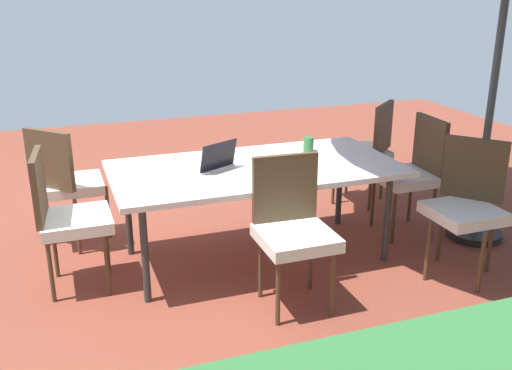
% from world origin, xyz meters
% --- Properties ---
extents(ground_plane, '(10.00, 10.00, 0.02)m').
position_xyz_m(ground_plane, '(0.00, 0.00, -0.01)').
color(ground_plane, brown).
extents(dining_table, '(2.11, 1.06, 0.74)m').
position_xyz_m(dining_table, '(0.00, 0.00, 0.69)').
color(dining_table, silver).
rests_on(dining_table, ground_plane).
extents(chair_southwest, '(0.59, 0.59, 0.98)m').
position_xyz_m(chair_southwest, '(-1.38, -0.76, 0.55)').
color(chair_southwest, silver).
rests_on(chair_southwest, ground_plane).
extents(chair_east, '(0.48, 0.47, 0.98)m').
position_xyz_m(chair_east, '(1.36, 0.01, 0.55)').
color(chair_east, silver).
rests_on(chair_east, ground_plane).
extents(chair_west, '(0.47, 0.46, 0.98)m').
position_xyz_m(chair_west, '(-1.38, -0.03, 0.55)').
color(chair_west, silver).
rests_on(chair_west, ground_plane).
extents(chair_north, '(0.46, 0.47, 0.98)m').
position_xyz_m(chair_north, '(0.00, 0.71, 0.55)').
color(chair_north, silver).
rests_on(chair_north, ground_plane).
extents(chair_southeast, '(0.59, 0.59, 0.98)m').
position_xyz_m(chair_southeast, '(1.32, -0.73, 0.55)').
color(chair_southeast, silver).
rests_on(chair_southeast, ground_plane).
extents(chair_northwest, '(0.59, 0.58, 0.98)m').
position_xyz_m(chair_northwest, '(-1.32, 0.74, 0.55)').
color(chair_northwest, silver).
rests_on(chair_northwest, ground_plane).
extents(laptop, '(0.40, 0.36, 0.21)m').
position_xyz_m(laptop, '(0.32, -0.04, 0.79)').
color(laptop, '#B7B7BC').
rests_on(laptop, dining_table).
extents(cup, '(0.08, 0.08, 0.11)m').
position_xyz_m(cup, '(-0.53, -0.23, 0.80)').
color(cup, '#286B33').
rests_on(cup, dining_table).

